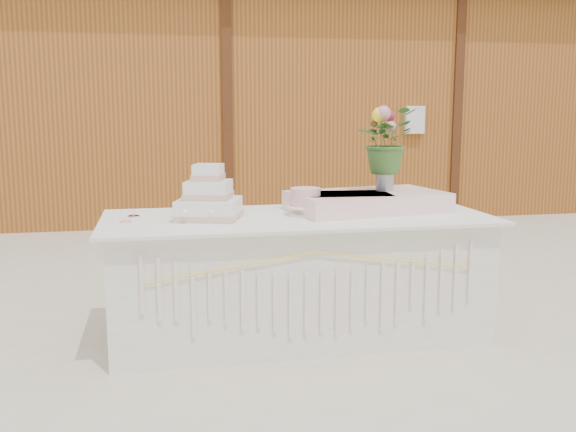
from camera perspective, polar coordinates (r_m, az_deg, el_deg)
name	(u,v)px	position (r m, az deg, el deg)	size (l,w,h in m)	color
ground	(297,334)	(4.19, 0.83, -10.42)	(80.00, 80.00, 0.00)	beige
barn	(212,93)	(9.89, -6.77, 10.80)	(12.60, 4.60, 3.30)	#9A5420
cake_table	(298,276)	(4.07, 0.86, -5.31)	(2.40, 1.00, 0.77)	white
wedding_cake	(209,200)	(3.91, -7.05, 1.41)	(0.46, 0.46, 0.33)	white
pink_cake_stand	(305,200)	(4.01, 1.56, 1.43)	(0.24, 0.24, 0.17)	white
satin_runner	(367,201)	(4.22, 7.02, 1.30)	(0.98, 0.57, 0.12)	#FFD5CD
flower_vase	(385,178)	(4.29, 8.61, 3.33)	(0.12, 0.12, 0.16)	#A9A8AD
bouquet	(386,133)	(4.27, 8.70, 7.29)	(0.39, 0.34, 0.43)	#376126
loose_flowers	(130,217)	(4.03, -13.87, -0.05)	(0.14, 0.35, 0.02)	pink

